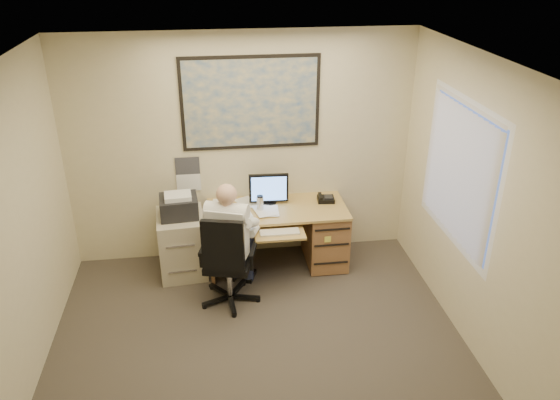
{
  "coord_description": "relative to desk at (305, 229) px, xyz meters",
  "views": [
    {
      "loc": [
        -0.36,
        -3.7,
        3.57
      ],
      "look_at": [
        0.32,
        1.3,
        1.13
      ],
      "focal_mm": 35.0,
      "sensor_mm": 36.0,
      "label": 1
    }
  ],
  "objects": [
    {
      "name": "room_shell",
      "position": [
        -0.7,
        -1.9,
        0.91
      ],
      "size": [
        4.0,
        4.5,
        2.7
      ],
      "color": "#3E3730",
      "rests_on": "ground"
    },
    {
      "name": "desk",
      "position": [
        0.0,
        0.0,
        0.0
      ],
      "size": [
        1.6,
        0.97,
        1.11
      ],
      "color": "tan",
      "rests_on": "ground"
    },
    {
      "name": "world_map",
      "position": [
        -0.58,
        0.33,
        1.46
      ],
      "size": [
        1.56,
        0.03,
        1.06
      ],
      "primitive_type": "cube",
      "color": "#1E4C93",
      "rests_on": "room_shell"
    },
    {
      "name": "wall_calendar",
      "position": [
        -1.33,
        0.34,
        0.64
      ],
      "size": [
        0.28,
        0.01,
        0.42
      ],
      "primitive_type": "cube",
      "color": "white",
      "rests_on": "room_shell"
    },
    {
      "name": "window_blinds",
      "position": [
        1.27,
        -1.1,
        1.11
      ],
      "size": [
        0.06,
        1.4,
        1.3
      ],
      "primitive_type": null,
      "color": "beige",
      "rests_on": "room_shell"
    },
    {
      "name": "filing_cabinet",
      "position": [
        -1.45,
        -0.02,
        -0.01
      ],
      "size": [
        0.57,
        0.66,
        1.01
      ],
      "rotation": [
        0.0,
        0.0,
        0.08
      ],
      "color": "#C1B69B",
      "rests_on": "ground"
    },
    {
      "name": "office_chair",
      "position": [
        -0.92,
        -0.73,
        -0.12
      ],
      "size": [
        0.79,
        0.79,
        1.09
      ],
      "rotation": [
        0.0,
        0.0,
        -0.24
      ],
      "color": "black",
      "rests_on": "ground"
    },
    {
      "name": "person",
      "position": [
        -0.94,
        -0.65,
        0.24
      ],
      "size": [
        0.8,
        0.95,
        1.36
      ],
      "primitive_type": null,
      "rotation": [
        0.0,
        0.0,
        -0.34
      ],
      "color": "white",
      "rests_on": "office_chair"
    }
  ]
}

